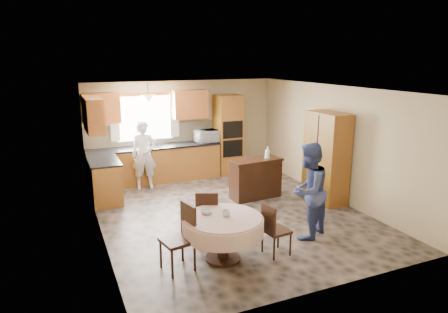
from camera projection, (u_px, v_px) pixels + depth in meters
name	position (u px, v px, depth m)	size (l,w,h in m)	color
floor	(230.00, 213.00, 8.09)	(5.00, 6.00, 0.01)	#6F5A4E
ceiling	(230.00, 89.00, 7.48)	(5.00, 6.00, 0.01)	white
wall_back	(183.00, 129.00, 10.46)	(5.00, 0.02, 2.50)	tan
wall_front	(326.00, 204.00, 5.11)	(5.00, 0.02, 2.50)	tan
wall_left	(97.00, 167.00, 6.82)	(0.02, 6.00, 2.50)	tan
wall_right	(334.00, 143.00, 8.75)	(0.02, 6.00, 2.50)	tan
window	(145.00, 118.00, 9.97)	(1.40, 0.03, 1.10)	white
curtain_left	(114.00, 118.00, 9.63)	(0.22, 0.02, 1.15)	white
curtain_right	(174.00, 115.00, 10.20)	(0.22, 0.02, 1.15)	white
base_cab_back	(155.00, 165.00, 10.06)	(3.30, 0.60, 0.88)	#AA5E2D
counter_back	(155.00, 147.00, 9.95)	(3.30, 0.64, 0.04)	black
base_cab_left	(105.00, 181.00, 8.74)	(0.60, 1.20, 0.88)	#AA5E2D
counter_left	(103.00, 161.00, 8.63)	(0.64, 1.20, 0.04)	black
backsplash	(151.00, 134.00, 10.14)	(3.30, 0.02, 0.55)	#C8BA8D
wall_cab_left	(101.00, 108.00, 9.36)	(0.85, 0.33, 0.72)	#CA6C32
wall_cab_right	(190.00, 104.00, 10.21)	(0.90, 0.33, 0.72)	#CA6C32
wall_cab_side	(93.00, 115.00, 8.33)	(0.33, 1.20, 0.72)	#CA6C32
oven_tower	(228.00, 135.00, 10.67)	(0.66, 0.62, 2.12)	#AA5E2D
oven_upper	(233.00, 130.00, 10.34)	(0.56, 0.01, 0.45)	black
oven_lower	(233.00, 148.00, 10.46)	(0.56, 0.01, 0.45)	black
pendant	(148.00, 99.00, 9.42)	(0.36, 0.36, 0.18)	beige
sideboard	(256.00, 180.00, 8.90)	(1.17, 0.48, 0.83)	#371A0F
space_heater	(320.00, 186.00, 8.87)	(0.44, 0.30, 0.60)	black
cupboard	(326.00, 157.00, 8.60)	(0.51, 1.02, 1.95)	#AA5E2D
dining_table	(223.00, 226.00, 6.11)	(1.25, 1.25, 0.71)	#371A0F
chair_left	(182.00, 234.00, 5.87)	(0.51, 0.51, 1.00)	#371A0F
chair_back	(207.00, 214.00, 6.72)	(0.52, 0.52, 0.92)	#371A0F
chair_right	(273.00, 227.00, 6.28)	(0.41, 0.41, 0.86)	#371A0F
framed_picture	(317.00, 119.00, 9.16)	(0.06, 0.51, 0.43)	gold
microwave	(207.00, 136.00, 10.39)	(0.57, 0.39, 0.32)	silver
person_sink	(144.00, 155.00, 9.47)	(0.60, 0.39, 1.63)	silver
person_dining	(308.00, 191.00, 6.85)	(0.82, 0.64, 1.69)	#39457E
bowl_sideboard	(240.00, 162.00, 8.65)	(0.22, 0.22, 0.05)	#B2B2B2
bottle_sideboard	(267.00, 154.00, 8.87)	(0.12, 0.12, 0.31)	silver
cup_table	(226.00, 213.00, 6.09)	(0.12, 0.12, 0.09)	#B2B2B2
bowl_table	(206.00, 212.00, 6.20)	(0.18, 0.18, 0.06)	#B2B2B2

